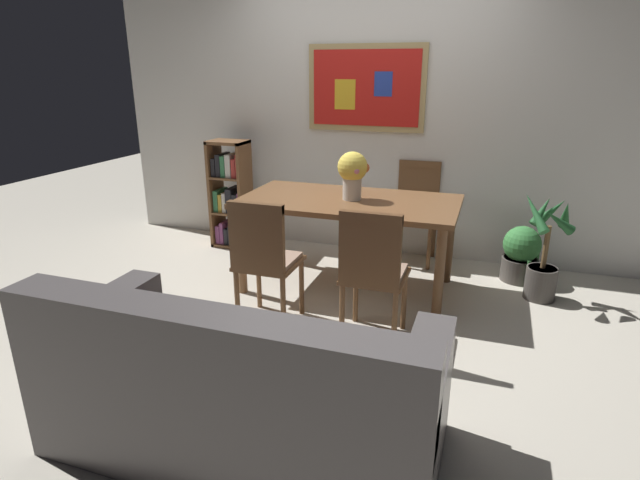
{
  "coord_description": "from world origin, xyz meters",
  "views": [
    {
      "loc": [
        1.1,
        -3.22,
        1.71
      ],
      "look_at": [
        0.09,
        -0.27,
        0.65
      ],
      "focal_mm": 28.4,
      "sensor_mm": 36.0,
      "label": 1
    }
  ],
  "objects_px": {
    "leather_couch": "(239,393)",
    "flower_vase": "(353,172)",
    "dining_chair_far_right": "(416,203)",
    "potted_ivy": "(521,254)",
    "dining_chair_near_right": "(373,266)",
    "dining_table": "(349,210)",
    "bookshelf": "(231,194)",
    "dining_chair_near_left": "(264,253)",
    "potted_palm": "(544,258)"
  },
  "relations": [
    {
      "from": "flower_vase",
      "to": "dining_chair_near_left",
      "type": "bearing_deg",
      "value": -114.48
    },
    {
      "from": "dining_table",
      "to": "potted_ivy",
      "type": "distance_m",
      "value": 1.53
    },
    {
      "from": "dining_chair_far_right",
      "to": "leather_couch",
      "type": "bearing_deg",
      "value": -97.31
    },
    {
      "from": "dining_table",
      "to": "dining_chair_near_left",
      "type": "distance_m",
      "value": 0.9
    },
    {
      "from": "dining_chair_far_right",
      "to": "flower_vase",
      "type": "xyz_separation_m",
      "value": [
        -0.38,
        -0.85,
        0.42
      ]
    },
    {
      "from": "bookshelf",
      "to": "flower_vase",
      "type": "bearing_deg",
      "value": -23.8
    },
    {
      "from": "dining_chair_near_right",
      "to": "potted_ivy",
      "type": "distance_m",
      "value": 1.73
    },
    {
      "from": "dining_table",
      "to": "potted_palm",
      "type": "relative_size",
      "value": 1.98
    },
    {
      "from": "dining_chair_near_right",
      "to": "dining_table",
      "type": "bearing_deg",
      "value": 115.69
    },
    {
      "from": "dining_chair_far_right",
      "to": "dining_chair_near_left",
      "type": "height_order",
      "value": "same"
    },
    {
      "from": "dining_chair_near_right",
      "to": "flower_vase",
      "type": "bearing_deg",
      "value": 114.1
    },
    {
      "from": "dining_chair_far_right",
      "to": "potted_palm",
      "type": "height_order",
      "value": "dining_chair_far_right"
    },
    {
      "from": "dining_table",
      "to": "flower_vase",
      "type": "xyz_separation_m",
      "value": [
        0.03,
        0.0,
        0.31
      ]
    },
    {
      "from": "dining_chair_near_left",
      "to": "potted_palm",
      "type": "xyz_separation_m",
      "value": [
        1.83,
        1.09,
        -0.2
      ]
    },
    {
      "from": "dining_table",
      "to": "dining_chair_far_right",
      "type": "relative_size",
      "value": 1.85
    },
    {
      "from": "dining_chair_far_right",
      "to": "potted_palm",
      "type": "relative_size",
      "value": 1.07
    },
    {
      "from": "dining_chair_near_right",
      "to": "leather_couch",
      "type": "bearing_deg",
      "value": -106.46
    },
    {
      "from": "dining_chair_near_right",
      "to": "potted_palm",
      "type": "distance_m",
      "value": 1.54
    },
    {
      "from": "leather_couch",
      "to": "dining_chair_near_right",
      "type": "bearing_deg",
      "value": 73.54
    },
    {
      "from": "dining_chair_near_left",
      "to": "potted_ivy",
      "type": "relative_size",
      "value": 1.67
    },
    {
      "from": "bookshelf",
      "to": "dining_chair_near_left",
      "type": "bearing_deg",
      "value": -54.56
    },
    {
      "from": "dining_chair_far_right",
      "to": "potted_ivy",
      "type": "bearing_deg",
      "value": -14.82
    },
    {
      "from": "dining_chair_near_right",
      "to": "leather_couch",
      "type": "distance_m",
      "value": 1.23
    },
    {
      "from": "dining_chair_far_right",
      "to": "potted_ivy",
      "type": "distance_m",
      "value": 1.01
    },
    {
      "from": "dining_chair_far_right",
      "to": "dining_chair_near_right",
      "type": "relative_size",
      "value": 1.0
    },
    {
      "from": "leather_couch",
      "to": "bookshelf",
      "type": "bearing_deg",
      "value": 118.85
    },
    {
      "from": "dining_table",
      "to": "bookshelf",
      "type": "height_order",
      "value": "bookshelf"
    },
    {
      "from": "potted_ivy",
      "to": "dining_chair_near_right",
      "type": "bearing_deg",
      "value": -123.85
    },
    {
      "from": "potted_palm",
      "to": "leather_couch",
      "type": "bearing_deg",
      "value": -122.67
    },
    {
      "from": "dining_chair_near_left",
      "to": "bookshelf",
      "type": "distance_m",
      "value": 1.78
    },
    {
      "from": "leather_couch",
      "to": "potted_ivy",
      "type": "distance_m",
      "value": 2.88
    },
    {
      "from": "bookshelf",
      "to": "dining_chair_far_right",
      "type": "bearing_deg",
      "value": 7.12
    },
    {
      "from": "dining_table",
      "to": "potted_palm",
      "type": "xyz_separation_m",
      "value": [
        1.48,
        0.26,
        -0.32
      ]
    },
    {
      "from": "potted_palm",
      "to": "flower_vase",
      "type": "xyz_separation_m",
      "value": [
        -1.45,
        -0.26,
        0.62
      ]
    },
    {
      "from": "dining_chair_far_right",
      "to": "potted_palm",
      "type": "distance_m",
      "value": 1.24
    },
    {
      "from": "leather_couch",
      "to": "potted_ivy",
      "type": "relative_size",
      "value": 3.3
    },
    {
      "from": "dining_table",
      "to": "leather_couch",
      "type": "distance_m",
      "value": 2.0
    },
    {
      "from": "bookshelf",
      "to": "potted_ivy",
      "type": "relative_size",
      "value": 1.94
    },
    {
      "from": "leather_couch",
      "to": "flower_vase",
      "type": "bearing_deg",
      "value": 90.59
    },
    {
      "from": "dining_table",
      "to": "dining_chair_far_right",
      "type": "distance_m",
      "value": 0.95
    },
    {
      "from": "dining_chair_near_left",
      "to": "dining_chair_near_right",
      "type": "xyz_separation_m",
      "value": [
        0.74,
        0.02,
        0.0
      ]
    },
    {
      "from": "dining_chair_near_right",
      "to": "leather_couch",
      "type": "relative_size",
      "value": 0.51
    },
    {
      "from": "dining_table",
      "to": "flower_vase",
      "type": "bearing_deg",
      "value": 8.9
    },
    {
      "from": "leather_couch",
      "to": "flower_vase",
      "type": "distance_m",
      "value": 2.08
    },
    {
      "from": "dining_table",
      "to": "dining_chair_near_right",
      "type": "xyz_separation_m",
      "value": [
        0.39,
        -0.81,
        -0.12
      ]
    },
    {
      "from": "dining_table",
      "to": "dining_chair_near_left",
      "type": "xyz_separation_m",
      "value": [
        -0.35,
        -0.82,
        -0.12
      ]
    },
    {
      "from": "bookshelf",
      "to": "potted_palm",
      "type": "relative_size",
      "value": 1.24
    },
    {
      "from": "dining_chair_near_left",
      "to": "potted_ivy",
      "type": "bearing_deg",
      "value": 40.23
    },
    {
      "from": "bookshelf",
      "to": "flower_vase",
      "type": "height_order",
      "value": "flower_vase"
    },
    {
      "from": "flower_vase",
      "to": "dining_chair_far_right",
      "type": "bearing_deg",
      "value": 65.69
    }
  ]
}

